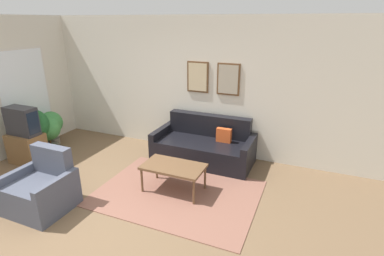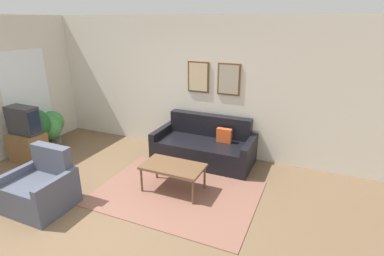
{
  "view_description": "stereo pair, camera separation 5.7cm",
  "coord_description": "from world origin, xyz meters",
  "px_view_note": "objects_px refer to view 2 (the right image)",
  "views": [
    {
      "loc": [
        2.66,
        -2.67,
        2.61
      ],
      "look_at": [
        0.77,
        1.79,
        0.85
      ],
      "focal_mm": 28.0,
      "sensor_mm": 36.0,
      "label": 1
    },
    {
      "loc": [
        2.71,
        -2.65,
        2.61
      ],
      "look_at": [
        0.77,
        1.79,
        0.85
      ],
      "focal_mm": 28.0,
      "sensor_mm": 36.0,
      "label": 2
    }
  ],
  "objects_px": {
    "couch": "(205,146)",
    "potted_plant_tall": "(34,127)",
    "tv": "(23,120)",
    "armchair": "(42,189)",
    "coffee_table": "(173,168)"
  },
  "relations": [
    {
      "from": "tv",
      "to": "armchair",
      "type": "distance_m",
      "value": 1.88
    },
    {
      "from": "couch",
      "to": "potted_plant_tall",
      "type": "distance_m",
      "value": 3.37
    },
    {
      "from": "armchair",
      "to": "couch",
      "type": "bearing_deg",
      "value": 63.65
    },
    {
      "from": "coffee_table",
      "to": "armchair",
      "type": "xyz_separation_m",
      "value": [
        -1.55,
        -1.16,
        -0.11
      ]
    },
    {
      "from": "couch",
      "to": "armchair",
      "type": "relative_size",
      "value": 2.17
    },
    {
      "from": "coffee_table",
      "to": "tv",
      "type": "height_order",
      "value": "tv"
    },
    {
      "from": "couch",
      "to": "coffee_table",
      "type": "bearing_deg",
      "value": -92.29
    },
    {
      "from": "couch",
      "to": "tv",
      "type": "relative_size",
      "value": 3.11
    },
    {
      "from": "tv",
      "to": "potted_plant_tall",
      "type": "xyz_separation_m",
      "value": [
        -0.05,
        0.23,
        -0.21
      ]
    },
    {
      "from": "armchair",
      "to": "tv",
      "type": "bearing_deg",
      "value": 153.65
    },
    {
      "from": "tv",
      "to": "armchair",
      "type": "xyz_separation_m",
      "value": [
        1.5,
        -1.0,
        -0.54
      ]
    },
    {
      "from": "armchair",
      "to": "potted_plant_tall",
      "type": "height_order",
      "value": "potted_plant_tall"
    },
    {
      "from": "tv",
      "to": "potted_plant_tall",
      "type": "height_order",
      "value": "tv"
    },
    {
      "from": "coffee_table",
      "to": "armchair",
      "type": "distance_m",
      "value": 1.94
    },
    {
      "from": "couch",
      "to": "potted_plant_tall",
      "type": "relative_size",
      "value": 1.91
    }
  ]
}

